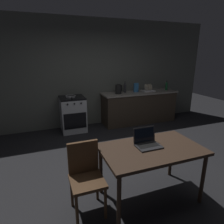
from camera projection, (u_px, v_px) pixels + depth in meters
name	position (u px, v px, depth m)	size (l,w,h in m)	color
ground_plane	(127.00, 167.00, 3.42)	(12.00, 12.00, 0.00)	black
back_wall	(101.00, 74.00, 5.27)	(6.40, 0.10, 2.79)	#5A5D56
kitchen_counter	(139.00, 107.00, 5.58)	(2.16, 0.64, 0.89)	#382D23
stove_oven	(73.00, 114.00, 4.93)	(0.60, 0.62, 0.89)	#B7BABF
dining_table	(151.00, 153.00, 2.51)	(1.30, 0.77, 0.75)	#332319
chair	(86.00, 173.00, 2.37)	(0.40, 0.40, 0.89)	#4C331E
laptop	(147.00, 142.00, 2.54)	(0.32, 0.26, 0.23)	#232326
electric_kettle	(118.00, 89.00, 5.19)	(0.19, 0.17, 0.25)	black
bottle	(166.00, 86.00, 5.66)	(0.07, 0.07, 0.28)	#19592D
frying_pan	(71.00, 96.00, 4.76)	(0.25, 0.42, 0.05)	gray
cereal_box	(136.00, 88.00, 5.40)	(0.13, 0.05, 0.25)	#3372B2
dish_rack	(148.00, 90.00, 5.53)	(0.34, 0.26, 0.21)	silver
bottle_b	(125.00, 87.00, 5.34)	(0.07, 0.07, 0.30)	#2D2D33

